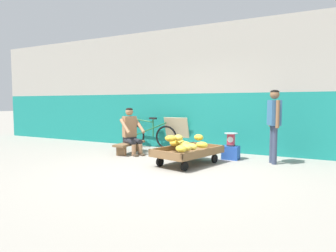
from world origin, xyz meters
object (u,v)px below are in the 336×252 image
at_px(banana_cart, 188,153).
at_px(vendor_seated, 131,131).
at_px(weighing_scale, 231,139).
at_px(sign_board, 177,133).
at_px(bicycle_near_left, 150,135).
at_px(low_bench, 130,145).
at_px(plastic_crate, 231,153).
at_px(customer_adult, 274,118).

distance_m(banana_cart, vendor_seated, 1.89).
distance_m(weighing_scale, sign_board, 1.94).
xyz_separation_m(bicycle_near_left, sign_board, (0.77, 0.18, 0.08)).
bearing_deg(vendor_seated, weighing_scale, 10.13).
relative_size(low_bench, bicycle_near_left, 0.67).
relative_size(vendor_seated, bicycle_near_left, 0.69).
bearing_deg(sign_board, low_bench, -120.76).
bearing_deg(low_bench, bicycle_near_left, 92.16).
bearing_deg(weighing_scale, plastic_crate, 90.00).
relative_size(plastic_crate, bicycle_near_left, 0.22).
xyz_separation_m(banana_cart, customer_adult, (1.53, 0.92, 0.71)).
distance_m(weighing_scale, bicycle_near_left, 2.60).
height_order(banana_cart, customer_adult, customer_adult).
xyz_separation_m(vendor_seated, weighing_scale, (2.40, 0.43, -0.11)).
bearing_deg(bicycle_near_left, plastic_crate, -14.62).
relative_size(weighing_scale, sign_board, 0.34).
distance_m(low_bench, customer_adult, 3.49).
xyz_separation_m(banana_cart, bicycle_near_left, (-1.90, 1.63, 0.11)).
bearing_deg(plastic_crate, sign_board, 154.33).
bearing_deg(bicycle_near_left, vendor_seated, -83.87).
bearing_deg(vendor_seated, bicycle_near_left, 96.13).
bearing_deg(plastic_crate, customer_adult, -3.05).
distance_m(vendor_seated, weighing_scale, 2.44).
relative_size(banana_cart, sign_board, 1.84).
height_order(vendor_seated, weighing_scale, vendor_seated).
bearing_deg(banana_cart, low_bench, 162.65).
relative_size(bicycle_near_left, sign_board, 1.91).
relative_size(banana_cart, plastic_crate, 4.45).
bearing_deg(low_bench, vendor_seated, -28.45).
bearing_deg(bicycle_near_left, weighing_scale, -14.64).
distance_m(vendor_seated, bicycle_near_left, 1.11).
distance_m(vendor_seated, customer_adult, 3.35).
xyz_separation_m(vendor_seated, customer_adult, (3.31, 0.38, 0.38)).
height_order(banana_cart, weighing_scale, weighing_scale).
relative_size(plastic_crate, sign_board, 0.41).
distance_m(low_bench, bicycle_near_left, 1.06).
xyz_separation_m(plastic_crate, sign_board, (-1.75, 0.84, 0.28)).
xyz_separation_m(bicycle_near_left, customer_adult, (3.43, -0.70, 0.60)).
bearing_deg(customer_adult, low_bench, -174.27).
relative_size(banana_cart, customer_adult, 1.05).
bearing_deg(banana_cart, sign_board, 121.99).
bearing_deg(low_bench, plastic_crate, 8.90).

